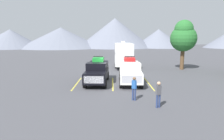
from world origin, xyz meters
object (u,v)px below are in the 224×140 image
object	(u,v)px
pickup_truck_a	(97,71)
camper_trailer_a	(122,54)
pickup_truck_b	(129,71)
person_a	(158,93)
person_b	(133,87)

from	to	relation	value
pickup_truck_a	camper_trailer_a	size ratio (longest dim) A/B	0.68
pickup_truck_b	person_a	xyz separation A→B (m)	(1.19, -6.95, -0.21)
pickup_truck_a	camper_trailer_a	bearing A→B (deg)	72.85
person_b	person_a	bearing A→B (deg)	-46.67
person_a	pickup_truck_a	bearing A→B (deg)	122.52
pickup_truck_b	person_b	world-z (taller)	pickup_truck_b
camper_trailer_a	person_b	world-z (taller)	camper_trailer_a
pickup_truck_a	person_b	bearing A→B (deg)	-60.95
camper_trailer_a	pickup_truck_b	bearing A→B (deg)	-89.58
person_b	camper_trailer_a	bearing A→B (deg)	89.53
pickup_truck_a	pickup_truck_b	bearing A→B (deg)	-0.71
pickup_truck_a	person_b	distance (m)	6.31
pickup_truck_a	person_b	world-z (taller)	pickup_truck_a
pickup_truck_a	pickup_truck_b	distance (m)	3.27
person_a	person_b	distance (m)	2.04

